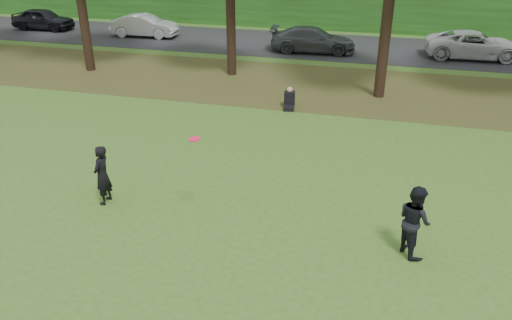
{
  "coord_description": "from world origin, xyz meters",
  "views": [
    {
      "loc": [
        4.2,
        -8.52,
        6.74
      ],
      "look_at": [
        1.29,
        2.36,
        1.3
      ],
      "focal_mm": 35.0,
      "sensor_mm": 36.0,
      "label": 1
    }
  ],
  "objects_px": {
    "seated_person": "(289,100)",
    "player_left": "(102,175)",
    "frisbee": "(194,139)",
    "player_right": "(414,220)"
  },
  "relations": [
    {
      "from": "seated_person",
      "to": "player_left",
      "type": "bearing_deg",
      "value": -118.98
    },
    {
      "from": "player_left",
      "to": "seated_person",
      "type": "height_order",
      "value": "player_left"
    },
    {
      "from": "player_left",
      "to": "frisbee",
      "type": "height_order",
      "value": "frisbee"
    },
    {
      "from": "player_left",
      "to": "frisbee",
      "type": "xyz_separation_m",
      "value": [
        2.72,
        -0.25,
        1.42
      ]
    },
    {
      "from": "seated_person",
      "to": "frisbee",
      "type": "bearing_deg",
      "value": -101.44
    },
    {
      "from": "frisbee",
      "to": "seated_person",
      "type": "xyz_separation_m",
      "value": [
        0.49,
        8.71,
        -1.91
      ]
    },
    {
      "from": "player_right",
      "to": "seated_person",
      "type": "height_order",
      "value": "player_right"
    },
    {
      "from": "frisbee",
      "to": "seated_person",
      "type": "bearing_deg",
      "value": 86.76
    },
    {
      "from": "player_left",
      "to": "player_right",
      "type": "distance_m",
      "value": 7.74
    },
    {
      "from": "player_right",
      "to": "player_left",
      "type": "bearing_deg",
      "value": 57.2
    }
  ]
}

